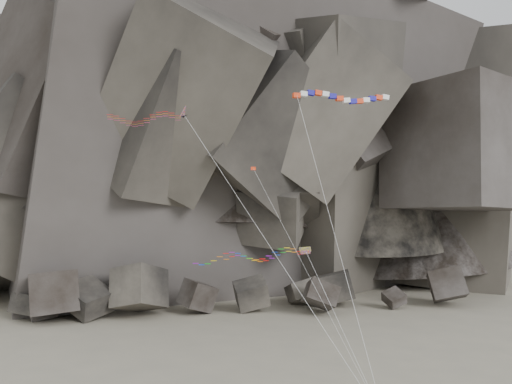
{
  "coord_description": "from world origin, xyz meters",
  "views": [
    {
      "loc": [
        -4.51,
        -45.64,
        16.16
      ],
      "look_at": [
        0.44,
        6.0,
        17.97
      ],
      "focal_mm": 35.0,
      "sensor_mm": 36.0,
      "label": 1
    }
  ],
  "objects": [
    {
      "name": "pennant_kite",
      "position": [
        1.97,
        -0.8,
        15.17
      ],
      "size": [
        7.93,
        15.68,
        18.82
      ],
      "rotation": [
        0.0,
        0.0,
        0.2
      ],
      "color": "red",
      "rests_on": "ground"
    },
    {
      "name": "delta_kite",
      "position": [
        -10.96,
        3.33,
        25.02
      ],
      "size": [
        22.28,
        16.24,
        24.81
      ],
      "rotation": [
        0.0,
        0.0,
        -0.28
      ],
      "color": "red",
      "rests_on": "ground"
    },
    {
      "name": "headland",
      "position": [
        0.0,
        70.0,
        42.0
      ],
      "size": [
        110.0,
        70.0,
        84.0
      ],
      "primitive_type": null,
      "color": "#544E45",
      "rests_on": "ground"
    },
    {
      "name": "boulder_field",
      "position": [
        -5.3,
        32.45,
        2.31
      ],
      "size": [
        72.74,
        15.92,
        8.65
      ],
      "color": "#47423F",
      "rests_on": "ground"
    },
    {
      "name": "parafoil_kite",
      "position": [
        -0.74,
        4.62,
        11.44
      ],
      "size": [
        14.05,
        17.2,
        10.88
      ],
      "rotation": [
        0.0,
        0.0,
        -0.31
      ],
      "color": "#F5F30D",
      "rests_on": "ground"
    },
    {
      "name": "banner_kite",
      "position": [
        8.06,
        0.12,
        26.61
      ],
      "size": [
        9.71,
        13.49,
        25.76
      ],
      "rotation": [
        0.0,
        0.0,
        0.15
      ],
      "color": "red",
      "rests_on": "ground"
    }
  ]
}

